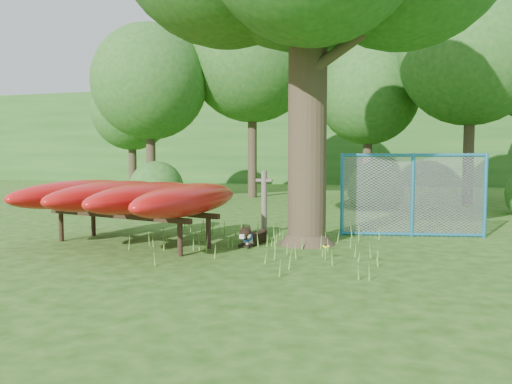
# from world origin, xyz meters

# --- Properties ---
(ground) EXTENTS (80.00, 80.00, 0.00)m
(ground) POSITION_xyz_m (0.00, 0.00, 0.00)
(ground) COLOR #1F490E
(ground) RESTS_ON ground
(wooden_post) EXTENTS (0.37, 0.14, 1.34)m
(wooden_post) POSITION_xyz_m (-0.06, 2.77, 0.71)
(wooden_post) COLOR brown
(wooden_post) RESTS_ON ground
(kayak_rack) EXTENTS (3.86, 4.15, 1.18)m
(kayak_rack) POSITION_xyz_m (-2.09, 0.78, 0.90)
(kayak_rack) COLOR black
(kayak_rack) RESTS_ON ground
(husky_dog) EXTENTS (0.33, 0.96, 0.43)m
(husky_dog) POSITION_xyz_m (0.08, 1.31, 0.15)
(husky_dog) COLOR black
(husky_dog) RESTS_ON ground
(fence_section) EXTENTS (2.89, 0.56, 2.85)m
(fence_section) POSITION_xyz_m (2.96, 3.19, 0.86)
(fence_section) COLOR teal
(fence_section) RESTS_ON ground
(wildflower_clump) EXTENTS (0.11, 0.11, 0.24)m
(wildflower_clump) POSITION_xyz_m (1.58, 0.38, 0.19)
(wildflower_clump) COLOR #5B9A32
(wildflower_clump) RESTS_ON ground
(bg_tree_a) EXTENTS (4.40, 4.40, 6.70)m
(bg_tree_a) POSITION_xyz_m (-6.50, 10.00, 4.48)
(bg_tree_a) COLOR #352B1D
(bg_tree_a) RESTS_ON ground
(bg_tree_b) EXTENTS (5.20, 5.20, 8.22)m
(bg_tree_b) POSITION_xyz_m (-3.00, 12.00, 5.61)
(bg_tree_b) COLOR #352B1D
(bg_tree_b) RESTS_ON ground
(bg_tree_c) EXTENTS (4.00, 4.00, 6.12)m
(bg_tree_c) POSITION_xyz_m (1.50, 13.00, 4.11)
(bg_tree_c) COLOR #352B1D
(bg_tree_c) RESTS_ON ground
(bg_tree_d) EXTENTS (4.80, 4.80, 7.50)m
(bg_tree_d) POSITION_xyz_m (5.00, 11.00, 5.08)
(bg_tree_d) COLOR #352B1D
(bg_tree_d) RESTS_ON ground
(bg_tree_f) EXTENTS (3.60, 3.60, 5.55)m
(bg_tree_f) POSITION_xyz_m (-9.00, 13.00, 3.73)
(bg_tree_f) COLOR #352B1D
(bg_tree_f) RESTS_ON ground
(shrub_left) EXTENTS (1.80, 1.80, 1.80)m
(shrub_left) POSITION_xyz_m (-5.00, 7.50, 0.00)
(shrub_left) COLOR #23581C
(shrub_left) RESTS_ON ground
(shrub_mid) EXTENTS (1.80, 1.80, 1.80)m
(shrub_mid) POSITION_xyz_m (2.00, 9.00, 0.00)
(shrub_mid) COLOR #23581C
(shrub_mid) RESTS_ON ground
(wooded_hillside) EXTENTS (80.00, 12.00, 6.00)m
(wooded_hillside) POSITION_xyz_m (0.00, 28.00, 3.00)
(wooded_hillside) COLOR #23581C
(wooded_hillside) RESTS_ON ground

